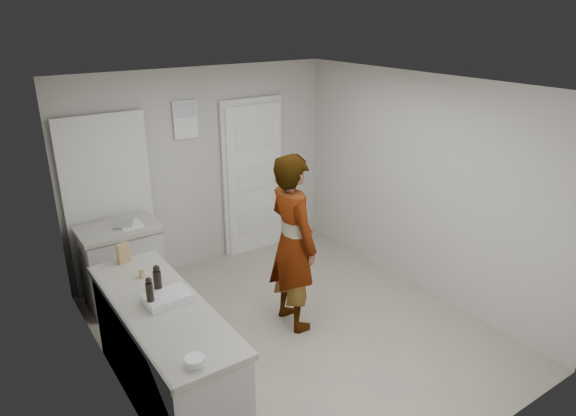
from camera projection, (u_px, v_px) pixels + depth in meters
ground at (294, 330)px, 5.33m from camera, size 4.00×4.00×0.00m
room_shell at (193, 190)px, 6.37m from camera, size 4.00×4.00×4.00m
main_counter at (166, 356)px, 4.26m from camera, size 0.64×1.96×0.93m
side_counter at (123, 268)px, 5.71m from camera, size 0.84×0.61×0.93m
person at (293, 243)px, 5.16m from camera, size 0.48×0.70×1.86m
cake_mix_box at (123, 253)px, 4.73m from camera, size 0.13×0.08×0.19m
spice_jar at (142, 273)px, 4.48m from camera, size 0.05×0.05×0.08m
oil_cruet_a at (157, 281)px, 4.18m from camera, size 0.07×0.07×0.27m
oil_cruet_b at (150, 293)px, 3.99m from camera, size 0.06×0.06×0.27m
baking_dish at (168, 298)px, 4.12m from camera, size 0.36×0.26×0.06m
egg_bowl at (195, 361)px, 3.38m from camera, size 0.13×0.13×0.05m
papers at (131, 224)px, 5.59m from camera, size 0.25×0.31×0.01m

